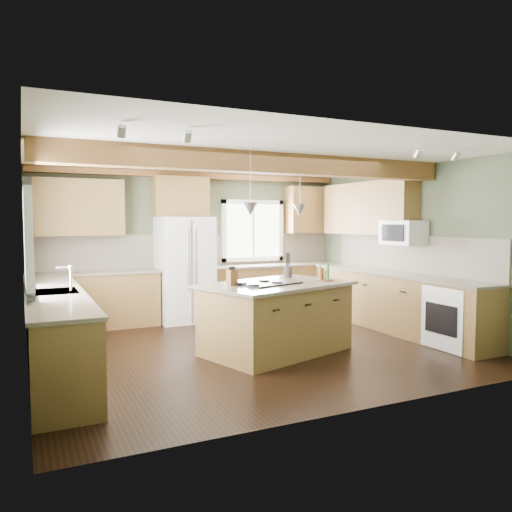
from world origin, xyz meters
name	(u,v)px	position (x,y,z in m)	size (l,w,h in m)	color
floor	(252,347)	(0.00, 0.00, 0.00)	(5.60, 5.60, 0.00)	black
ceiling	(252,156)	(0.00, 0.00, 2.60)	(5.60, 5.60, 0.00)	silver
wall_back	(194,245)	(0.00, 2.50, 1.30)	(5.60, 5.60, 0.00)	#48523A
wall_left	(25,260)	(-2.80, 0.00, 1.30)	(5.00, 5.00, 0.00)	#48523A
wall_right	(411,248)	(2.80, 0.00, 1.30)	(5.00, 5.00, 0.00)	#48523A
ceiling_beam	(264,163)	(0.00, -0.36, 2.47)	(5.55, 0.26, 0.26)	brown
soffit_trim	(195,175)	(0.00, 2.40, 2.54)	(5.55, 0.20, 0.10)	brown
backsplash_back	(195,250)	(0.00, 2.48, 1.21)	(5.58, 0.03, 0.58)	brown
backsplash_right	(408,254)	(2.78, 0.05, 1.21)	(0.03, 3.70, 0.58)	brown
base_cab_back_left	(95,301)	(-1.79, 2.20, 0.44)	(2.02, 0.60, 0.88)	brown
counter_back_left	(94,273)	(-1.79, 2.20, 0.90)	(2.06, 0.64, 0.04)	brown
base_cab_back_right	(275,289)	(1.49, 2.20, 0.44)	(2.62, 0.60, 0.88)	brown
counter_back_right	(275,265)	(1.49, 2.20, 0.90)	(2.66, 0.64, 0.04)	brown
base_cab_left	(56,332)	(-2.50, 0.05, 0.44)	(0.60, 3.70, 0.88)	brown
counter_left	(54,293)	(-2.50, 0.05, 0.90)	(0.64, 3.74, 0.04)	brown
base_cab_right	(393,302)	(2.50, 0.05, 0.44)	(0.60, 3.70, 0.88)	brown
counter_right	(394,274)	(2.50, 0.05, 0.90)	(0.64, 3.74, 0.04)	brown
upper_cab_back_left	(78,207)	(-1.99, 2.33, 1.95)	(1.40, 0.35, 0.90)	brown
upper_cab_over_fridge	(181,197)	(-0.30, 2.33, 2.15)	(0.96, 0.35, 0.70)	brown
upper_cab_right	(368,208)	(2.62, 0.90, 1.95)	(0.35, 2.20, 0.90)	brown
upper_cab_back_corner	(309,210)	(2.30, 2.33, 1.95)	(0.90, 0.35, 0.90)	brown
window_left	(26,237)	(-2.78, 0.05, 1.55)	(0.04, 1.60, 1.05)	white
window_back	(252,231)	(1.15, 2.48, 1.55)	(1.10, 0.04, 1.00)	white
sink	(54,292)	(-2.50, 0.05, 0.91)	(0.50, 0.65, 0.03)	#262628
faucet	(71,279)	(-2.32, 0.05, 1.05)	(0.02, 0.02, 0.28)	#B2B2B7
dishwasher	(66,361)	(-2.49, -1.25, 0.43)	(0.60, 0.60, 0.84)	white
oven	(457,317)	(2.49, -1.25, 0.43)	(0.60, 0.72, 0.84)	white
microwave	(403,233)	(2.58, -0.05, 1.55)	(0.40, 0.70, 0.38)	white
pendant_left	(250,209)	(-0.25, -0.49, 1.88)	(0.18, 0.18, 0.16)	#B2B2B7
pendant_right	(300,210)	(0.61, -0.23, 1.88)	(0.18, 0.18, 0.16)	#B2B2B7
refrigerator	(185,269)	(-0.30, 2.12, 0.90)	(0.90, 0.74, 1.80)	white
island	(276,319)	(0.18, -0.36, 0.44)	(1.81, 1.11, 0.88)	brown
island_top	(276,284)	(0.18, -0.36, 0.90)	(1.93, 1.23, 0.04)	brown
cooktop	(268,283)	(0.04, -0.40, 0.93)	(0.78, 0.52, 0.02)	black
knife_block	(232,278)	(-0.44, -0.36, 1.02)	(0.12, 0.09, 0.20)	brown
utensil_crock	(288,272)	(0.64, 0.14, 1.00)	(0.12, 0.12, 0.16)	#464038
bottle_tray	(325,272)	(0.91, -0.39, 1.03)	(0.24, 0.24, 0.22)	brown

